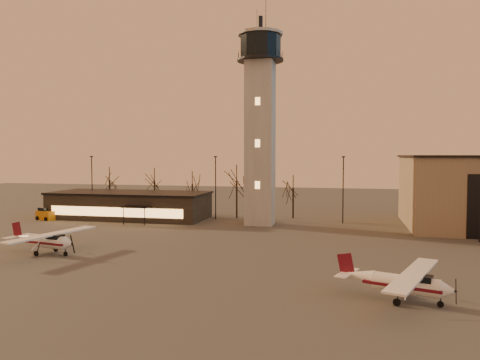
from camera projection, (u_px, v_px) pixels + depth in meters
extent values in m
plane|color=#413F3C|center=(196.00, 275.00, 40.38)|extent=(220.00, 220.00, 0.00)
cube|color=#97958F|center=(260.00, 144.00, 68.91)|extent=(4.00, 4.00, 24.00)
cylinder|color=black|center=(260.00, 60.00, 68.25)|extent=(6.80, 6.80, 0.30)
cylinder|color=black|center=(260.00, 47.00, 68.15)|extent=(6.00, 6.00, 3.40)
cylinder|color=#97958F|center=(260.00, 34.00, 68.05)|extent=(6.60, 6.60, 0.40)
cylinder|color=black|center=(260.00, 25.00, 67.98)|extent=(0.70, 0.70, 2.40)
cube|color=black|center=(130.00, 206.00, 76.37)|extent=(25.00, 10.00, 4.00)
cube|color=black|center=(130.00, 193.00, 76.25)|extent=(25.40, 10.40, 0.30)
cube|color=#EBA252|center=(115.00, 212.00, 71.51)|extent=(22.00, 0.08, 1.40)
cube|color=black|center=(136.00, 207.00, 69.59)|extent=(4.00, 2.00, 0.20)
cylinder|color=black|center=(92.00, 186.00, 79.96)|extent=(0.16, 0.16, 10.00)
cube|color=black|center=(92.00, 157.00, 79.69)|extent=(0.50, 0.25, 0.18)
cylinder|color=black|center=(216.00, 188.00, 74.98)|extent=(0.16, 0.16, 10.00)
cube|color=black|center=(216.00, 157.00, 74.71)|extent=(0.50, 0.25, 0.18)
cylinder|color=black|center=(343.00, 190.00, 70.46)|extent=(0.16, 0.16, 10.00)
cube|color=black|center=(343.00, 157.00, 70.19)|extent=(0.50, 0.25, 0.18)
cylinder|color=black|center=(480.00, 200.00, 55.17)|extent=(0.16, 0.16, 10.00)
cylinder|color=black|center=(110.00, 196.00, 85.91)|extent=(0.28, 0.28, 5.74)
cylinder|color=black|center=(192.00, 199.00, 82.30)|extent=(0.28, 0.28, 5.25)
cylinder|color=black|center=(237.00, 199.00, 76.35)|extent=(0.28, 0.28, 6.16)
cylinder|color=black|center=(293.00, 203.00, 76.30)|extent=(0.28, 0.28, 4.97)
cylinder|color=black|center=(155.00, 196.00, 86.05)|extent=(0.28, 0.28, 5.60)
cylinder|color=white|center=(406.00, 284.00, 32.83)|extent=(4.75, 2.71, 1.29)
cone|color=white|center=(447.00, 290.00, 31.40)|extent=(1.25, 1.46, 1.23)
cone|color=white|center=(359.00, 276.00, 34.62)|extent=(2.61, 1.81, 1.09)
cube|color=black|center=(421.00, 280.00, 32.28)|extent=(1.75, 1.47, 0.70)
cube|color=#570C1A|center=(403.00, 285.00, 32.94)|extent=(5.51, 3.01, 0.22)
cube|color=white|center=(413.00, 275.00, 32.52)|extent=(4.97, 10.83, 0.14)
cube|color=white|center=(347.00, 273.00, 35.08)|extent=(1.92, 3.39, 0.08)
cube|color=#570C1A|center=(346.00, 263.00, 35.10)|extent=(1.33, 0.52, 1.69)
cylinder|color=white|center=(48.00, 242.00, 48.73)|extent=(4.94, 2.28, 1.35)
cone|color=white|center=(68.00, 244.00, 47.57)|extent=(1.17, 1.45, 1.28)
cone|color=white|center=(24.00, 238.00, 50.20)|extent=(2.66, 1.62, 1.14)
cube|color=black|center=(55.00, 238.00, 48.28)|extent=(1.74, 1.38, 0.73)
cube|color=#5C0D19|center=(47.00, 242.00, 48.82)|extent=(5.76, 2.49, 0.23)
cube|color=white|center=(52.00, 234.00, 48.47)|extent=(3.82, 11.47, 0.15)
cube|color=white|center=(18.00, 236.00, 50.58)|extent=(1.60, 3.54, 0.08)
cube|color=#5C0D19|center=(17.00, 229.00, 50.59)|extent=(1.42, 0.37, 1.76)
cube|color=#C8780B|center=(46.00, 215.00, 74.29)|extent=(3.49, 2.52, 1.46)
cube|color=black|center=(44.00, 210.00, 74.45)|extent=(1.83, 1.83, 0.84)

